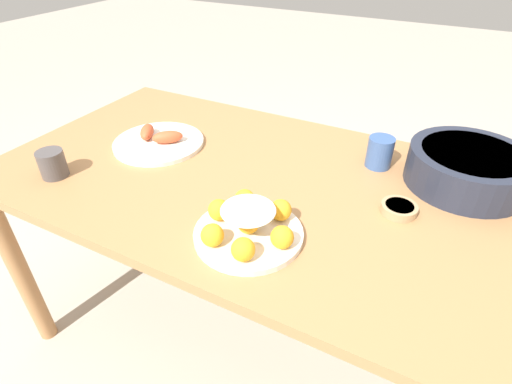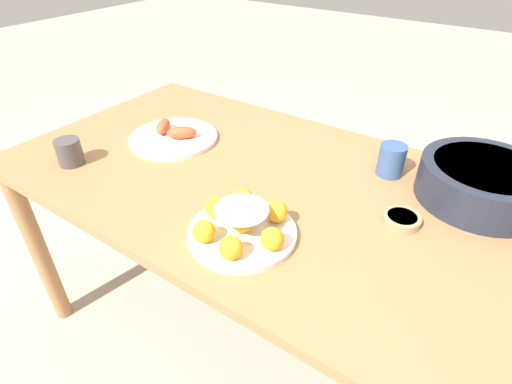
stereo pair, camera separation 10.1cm
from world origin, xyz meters
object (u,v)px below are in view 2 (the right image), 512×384
object	(u,v)px
serving_bowl	(483,182)
sauce_bowl	(402,219)
cake_plate	(241,225)
cup_near	(69,152)
cup_far	(391,160)
seafood_platter	(173,136)
dining_table	(267,204)

from	to	relation	value
serving_bowl	sauce_bowl	xyz separation A→B (m)	(-0.13, -0.22, -0.04)
serving_bowl	sauce_bowl	world-z (taller)	serving_bowl
cake_plate	cup_near	bearing A→B (deg)	-177.84
serving_bowl	cup_far	distance (m)	0.23
cup_near	cup_far	xyz separation A→B (m)	(0.81, 0.48, 0.01)
seafood_platter	cup_far	size ratio (longest dim) A/B	3.17
dining_table	seafood_platter	distance (m)	0.41
cake_plate	serving_bowl	bearing A→B (deg)	48.07
cake_plate	cup_near	xyz separation A→B (m)	(-0.62, -0.02, 0.01)
dining_table	serving_bowl	distance (m)	0.58
dining_table	cake_plate	distance (m)	0.28
dining_table	cup_far	bearing A→B (deg)	39.27
cake_plate	cup_near	distance (m)	0.62
cup_near	serving_bowl	bearing A→B (deg)	25.47
dining_table	seafood_platter	size ratio (longest dim) A/B	5.42
seafood_platter	cup_far	xyz separation A→B (m)	(0.66, 0.20, 0.03)
cake_plate	seafood_platter	bearing A→B (deg)	150.93
cake_plate	seafood_platter	distance (m)	0.54
serving_bowl	cake_plate	bearing A→B (deg)	-131.93
dining_table	seafood_platter	bearing A→B (deg)	176.14
dining_table	cake_plate	world-z (taller)	cake_plate
serving_bowl	seafood_platter	distance (m)	0.92
cake_plate	serving_bowl	size ratio (longest dim) A/B	0.80
cup_near	sauce_bowl	bearing A→B (deg)	17.15
dining_table	cup_far	size ratio (longest dim) A/B	17.17
cake_plate	seafood_platter	xyz separation A→B (m)	(-0.47, 0.26, -0.02)
serving_bowl	cup_near	xyz separation A→B (m)	(-1.04, -0.50, -0.01)
cup_near	cup_far	distance (m)	0.94
seafood_platter	cup_near	xyz separation A→B (m)	(-0.14, -0.29, 0.03)
serving_bowl	seafood_platter	size ratio (longest dim) A/B	1.10
cup_far	sauce_bowl	bearing A→B (deg)	-63.38
cake_plate	serving_bowl	distance (m)	0.64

